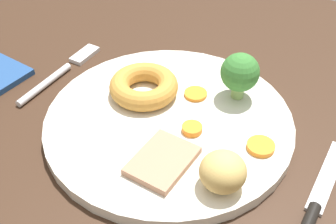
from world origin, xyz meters
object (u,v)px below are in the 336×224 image
dinner_plate (168,123)px  roast_potato_left (223,172)px  carrot_coin_back (199,95)px  carrot_coin_side (192,129)px  meat_slice_main (162,161)px  knife (312,214)px  fork (62,71)px  yorkshire_pudding (144,86)px  broccoli_floret (240,73)px  carrot_coin_front (261,146)px

dinner_plate → roast_potato_left: (9.47, -5.79, 2.68)cm
carrot_coin_back → carrot_coin_side: 6.23cm
meat_slice_main → knife: 15.28cm
knife → fork: bearing=80.3°
yorkshire_pudding → knife: size_ratio=0.45×
yorkshire_pudding → carrot_coin_side: bearing=-19.3°
carrot_coin_side → fork: 21.25cm
yorkshire_pudding → broccoli_floret: size_ratio=1.42×
roast_potato_left → meat_slice_main: bearing=-175.9°
dinner_plate → carrot_coin_side: carrot_coin_side is taller
carrot_coin_back → broccoli_floret: (3.99, 2.39, 3.24)cm
yorkshire_pudding → meat_slice_main: bearing=-47.8°
meat_slice_main → yorkshire_pudding: (-7.88, 8.68, 0.80)cm
dinner_plate → carrot_coin_back: (1.12, 5.40, 0.91)cm
yorkshire_pudding → fork: (-12.91, -0.43, -2.21)cm
carrot_coin_back → yorkshire_pudding: bearing=-153.5°
broccoli_floret → carrot_coin_side: bearing=-102.2°
yorkshire_pudding → broccoli_floret: 11.52cm
fork → knife: size_ratio=0.82×
meat_slice_main → yorkshire_pudding: bearing=132.2°
carrot_coin_front → carrot_coin_back: size_ratio=1.08×
meat_slice_main → carrot_coin_front: (7.82, 7.16, -0.11)cm
dinner_plate → broccoli_floret: broccoli_floret is taller
carrot_coin_side → dinner_plate: bearing=172.7°
meat_slice_main → roast_potato_left: bearing=4.1°
carrot_coin_back → meat_slice_main: bearing=-80.6°
yorkshire_pudding → roast_potato_left: (14.30, -8.22, 0.78)cm
carrot_coin_front → carrot_coin_side: (-7.54, -1.33, 0.06)cm
yorkshire_pudding → carrot_coin_back: size_ratio=3.00×
carrot_coin_front → carrot_coin_side: 7.65cm
broccoli_floret → fork: broccoli_floret is taller
dinner_plate → yorkshire_pudding: yorkshire_pudding is taller
yorkshire_pudding → knife: bearing=-15.3°
dinner_plate → fork: size_ratio=1.87×
roast_potato_left → carrot_coin_side: (-6.14, 5.37, -1.64)cm
carrot_coin_side → fork: size_ratio=0.15×
yorkshire_pudding → carrot_coin_side: size_ratio=3.65×
dinner_plate → fork: (-17.74, 2.00, -0.31)cm
carrot_coin_side → fork: (-21.07, 2.43, -1.36)cm
dinner_plate → broccoli_floret: (5.11, 7.79, 4.15)cm
roast_potato_left → knife: (8.60, 1.95, -2.93)cm
dinner_plate → carrot_coin_front: 10.95cm
fork → carrot_coin_back: bearing=-80.4°
dinner_plate → carrot_coin_front: (10.87, 0.91, 0.99)cm
yorkshire_pudding → knife: (22.90, -6.27, -2.15)cm
dinner_plate → yorkshire_pudding: (-4.83, 2.43, 1.90)cm
dinner_plate → carrot_coin_back: bearing=78.2°
roast_potato_left → carrot_coin_front: size_ratio=1.53×
carrot_coin_front → dinner_plate: bearing=-175.2°
roast_potato_left → carrot_coin_front: roast_potato_left is taller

